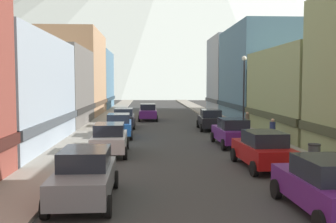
% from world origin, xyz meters
% --- Properties ---
extents(sidewalk_left, '(2.50, 100.00, 0.15)m').
position_xyz_m(sidewalk_left, '(-6.25, 35.00, 0.07)').
color(sidewalk_left, gray).
rests_on(sidewalk_left, ground).
extents(sidewalk_right, '(2.50, 100.00, 0.15)m').
position_xyz_m(sidewalk_right, '(6.25, 35.00, 0.07)').
color(sidewalk_right, gray).
rests_on(sidewalk_right, ground).
extents(storefront_left_2, '(8.76, 10.99, 7.37)m').
position_xyz_m(storefront_left_2, '(-11.73, 31.22, 3.55)').
color(storefront_left_2, '#66605B').
rests_on(storefront_left_2, ground).
extents(storefront_left_3, '(7.44, 12.72, 10.41)m').
position_xyz_m(storefront_left_3, '(-11.07, 43.11, 5.03)').
color(storefront_left_3, tan).
rests_on(storefront_left_3, ground).
extents(storefront_left_4, '(6.97, 12.61, 9.07)m').
position_xyz_m(storefront_left_4, '(-10.84, 56.01, 4.37)').
color(storefront_left_4, slate).
rests_on(storefront_left_4, ground).
extents(storefront_right_2, '(7.77, 12.31, 6.67)m').
position_xyz_m(storefront_right_2, '(11.24, 23.01, 3.21)').
color(storefront_right_2, '#8C9966').
rests_on(storefront_right_2, ground).
extents(storefront_right_3, '(7.09, 13.66, 10.21)m').
position_xyz_m(storefront_right_3, '(10.89, 36.43, 4.94)').
color(storefront_right_3, slate).
rests_on(storefront_right_3, ground).
extents(storefront_right_4, '(7.74, 9.93, 10.59)m').
position_xyz_m(storefront_right_4, '(11.22, 48.63, 5.12)').
color(storefront_right_4, '#99A5B2').
rests_on(storefront_right_4, ground).
extents(car_left_0, '(2.12, 4.43, 1.78)m').
position_xyz_m(car_left_0, '(-3.80, 7.08, 0.90)').
color(car_left_0, slate).
rests_on(car_left_0, ground).
extents(car_left_1, '(2.15, 4.44, 1.78)m').
position_xyz_m(car_left_1, '(-3.80, 15.84, 0.90)').
color(car_left_1, silver).
rests_on(car_left_1, ground).
extents(car_left_2, '(2.20, 4.46, 1.78)m').
position_xyz_m(car_left_2, '(-3.80, 22.79, 0.90)').
color(car_left_2, '#19478C').
rests_on(car_left_2, ground).
extents(car_left_3, '(2.13, 4.43, 1.78)m').
position_xyz_m(car_left_3, '(-3.80, 29.03, 0.90)').
color(car_left_3, black).
rests_on(car_left_3, ground).
extents(car_right_0, '(2.16, 4.45, 1.78)m').
position_xyz_m(car_right_0, '(3.80, 5.33, 0.90)').
color(car_right_0, '#591E72').
rests_on(car_right_0, ground).
extents(car_right_1, '(2.22, 4.47, 1.78)m').
position_xyz_m(car_right_1, '(3.80, 11.83, 0.90)').
color(car_right_1, '#9E1111').
rests_on(car_right_1, ground).
extents(car_right_2, '(2.16, 4.45, 1.78)m').
position_xyz_m(car_right_2, '(3.80, 18.43, 0.90)').
color(car_right_2, '#591E72').
rests_on(car_right_2, ground).
extents(car_right_3, '(2.20, 4.46, 1.78)m').
position_xyz_m(car_right_3, '(3.80, 27.08, 0.90)').
color(car_right_3, black).
rests_on(car_right_3, ground).
extents(car_driving_0, '(2.06, 4.40, 1.78)m').
position_xyz_m(car_driving_0, '(-1.60, 36.11, 0.90)').
color(car_driving_0, '#591E72').
rests_on(car_driving_0, ground).
extents(trash_bin_right, '(0.59, 0.59, 0.98)m').
position_xyz_m(trash_bin_right, '(6.35, 11.93, 0.64)').
color(trash_bin_right, '#4C5156').
rests_on(trash_bin_right, sidewalk_right).
extents(pedestrian_0, '(0.36, 0.36, 1.63)m').
position_xyz_m(pedestrian_0, '(6.25, 24.09, 0.90)').
color(pedestrian_0, brown).
rests_on(pedestrian_0, sidewalk_right).
extents(pedestrian_2, '(0.36, 0.36, 1.66)m').
position_xyz_m(pedestrian_2, '(6.25, 17.87, 0.92)').
color(pedestrian_2, navy).
rests_on(pedestrian_2, sidewalk_right).
extents(streetlamp_right, '(0.36, 0.36, 5.86)m').
position_xyz_m(streetlamp_right, '(5.35, 21.74, 3.99)').
color(streetlamp_right, black).
rests_on(streetlamp_right, sidewalk_right).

